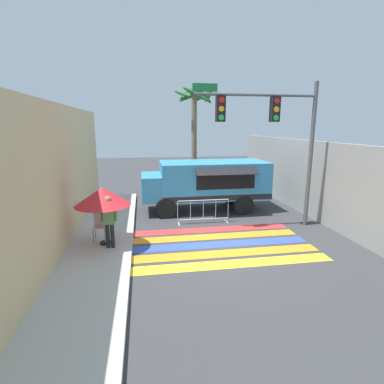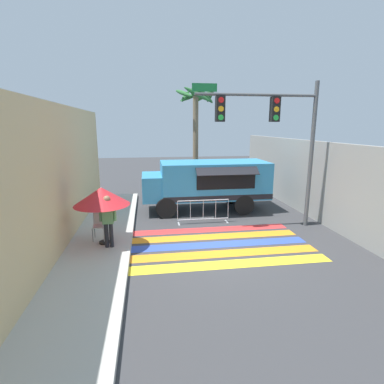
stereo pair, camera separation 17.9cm
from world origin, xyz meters
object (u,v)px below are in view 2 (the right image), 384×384
at_px(traffic_signal_pole, 274,126).
at_px(patio_umbrella, 102,196).
at_px(folding_chair, 100,223).
at_px(palm_tree, 196,115).
at_px(food_truck, 205,181).
at_px(vendor_person, 108,218).
at_px(barricade_front, 203,212).

height_order(traffic_signal_pole, patio_umbrella, traffic_signal_pole).
relative_size(patio_umbrella, folding_chair, 2.02).
height_order(folding_chair, palm_tree, palm_tree).
xyz_separation_m(food_truck, vendor_person, (-3.96, -4.40, -0.28)).
height_order(traffic_signal_pole, barricade_front, traffic_signal_pole).
distance_m(food_truck, folding_chair, 5.68).
height_order(vendor_person, palm_tree, palm_tree).
bearing_deg(food_truck, traffic_signal_pole, -53.91).
bearing_deg(barricade_front, traffic_signal_pole, -19.26).
bearing_deg(food_truck, palm_tree, 86.09).
relative_size(vendor_person, palm_tree, 0.27).
distance_m(patio_umbrella, folding_chair, 1.14).
height_order(food_truck, barricade_front, food_truck).
height_order(folding_chair, barricade_front, folding_chair).
distance_m(patio_umbrella, palm_tree, 9.89).
distance_m(vendor_person, palm_tree, 10.31).
relative_size(folding_chair, barricade_front, 0.43).
bearing_deg(patio_umbrella, food_truck, 44.10).
height_order(folding_chair, vendor_person, vendor_person).
bearing_deg(palm_tree, food_truck, -93.91).
bearing_deg(vendor_person, patio_umbrella, 129.29).
bearing_deg(patio_umbrella, barricade_front, 28.89).
bearing_deg(palm_tree, patio_umbrella, -118.07).
relative_size(folding_chair, vendor_person, 0.55).
relative_size(traffic_signal_pole, barricade_front, 2.60).
xyz_separation_m(folding_chair, barricade_front, (3.93, 1.61, -0.24)).
xyz_separation_m(barricade_front, palm_tree, (0.73, 6.30, 4.10)).
height_order(food_truck, patio_umbrella, food_truck).
distance_m(food_truck, barricade_front, 2.22).
bearing_deg(food_truck, vendor_person, -132.01).
bearing_deg(traffic_signal_pole, palm_tree, 103.97).
bearing_deg(traffic_signal_pole, food_truck, 126.09).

